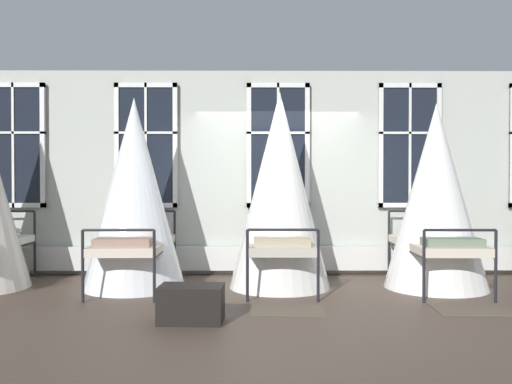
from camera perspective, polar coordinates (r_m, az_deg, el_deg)
ground at (r=7.13m, az=2.82°, el=-10.36°), size 25.53×25.53×0.00m
back_wall_with_windows at (r=8.25m, az=2.34°, el=2.09°), size 13.77×0.10×3.13m
window_bank at (r=8.13m, az=2.38°, el=-1.19°), size 9.02×0.10×2.86m
cot_second at (r=7.29m, az=-12.90°, el=-0.34°), size 1.35×1.83×2.54m
cot_third at (r=7.15m, az=2.56°, el=0.00°), size 1.35×1.83×2.63m
cot_fourth at (r=7.49m, az=18.70°, el=-0.61°), size 1.35×1.84×2.47m
rug_third at (r=6.00m, az=3.46°, el=-12.48°), size 0.83×0.60×0.01m
rug_fourth at (r=6.45m, az=22.02°, el=-11.58°), size 0.82×0.59×0.01m
travel_trunk at (r=5.50m, az=-6.95°, el=-11.79°), size 0.66×0.43×0.37m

